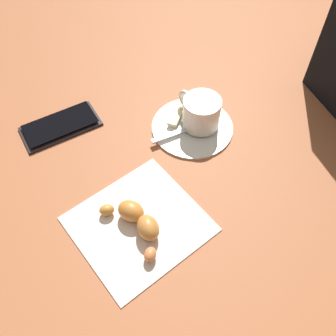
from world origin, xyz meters
TOP-DOWN VIEW (x-y plane):
  - ground_plane at (0.00, 0.00)m, footprint 1.80×1.80m
  - saucer at (0.11, 0.02)m, footprint 0.14×0.14m
  - espresso_cup at (0.12, 0.01)m, footprint 0.07×0.09m
  - teaspoon at (0.10, 0.02)m, footprint 0.11×0.07m
  - sugar_packet at (0.11, 0.06)m, footprint 0.06×0.03m
  - napkin at (-0.10, -0.02)m, footprint 0.22×0.21m
  - croissant at (-0.10, -0.03)m, footprint 0.07×0.12m
  - cell_phone at (-0.03, 0.21)m, footprint 0.15×0.11m

SIDE VIEW (x-z plane):
  - ground_plane at x=0.00m, z-range 0.00..0.00m
  - napkin at x=-0.10m, z-range 0.00..0.00m
  - saucer at x=0.11m, z-range 0.00..0.01m
  - cell_phone at x=-0.03m, z-range 0.00..0.01m
  - teaspoon at x=0.10m, z-range 0.01..0.02m
  - sugar_packet at x=0.11m, z-range 0.01..0.02m
  - croissant at x=-0.10m, z-range 0.00..0.03m
  - espresso_cup at x=0.12m, z-range 0.01..0.06m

